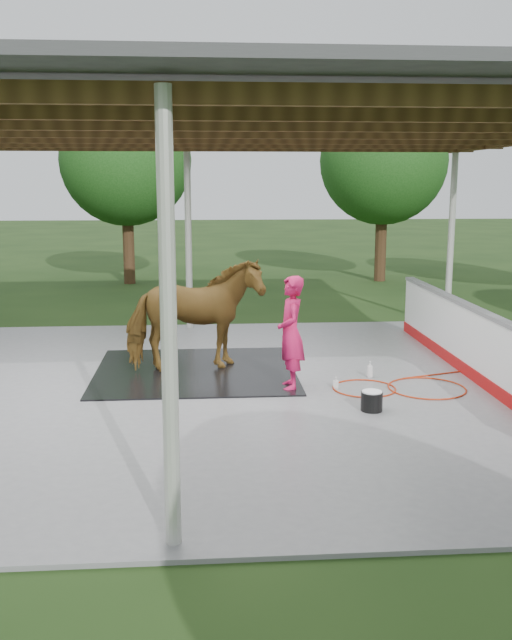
{
  "coord_description": "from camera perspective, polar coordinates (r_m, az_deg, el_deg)",
  "views": [
    {
      "loc": [
        0.28,
        -10.49,
        3.16
      ],
      "look_at": [
        1.12,
        0.49,
        1.01
      ],
      "focal_mm": 40.0,
      "sensor_mm": 36.0,
      "label": 1
    }
  ],
  "objects": [
    {
      "name": "ground",
      "position": [
        10.96,
        -5.67,
        -5.78
      ],
      "size": [
        100.0,
        100.0,
        0.0
      ],
      "primitive_type": "plane",
      "color": "#1E3814"
    },
    {
      "name": "soap_bottle_a",
      "position": [
        11.64,
        9.09,
        -3.92
      ],
      "size": [
        0.11,
        0.11,
        0.27
      ],
      "primitive_type": "imported",
      "rotation": [
        0.0,
        0.0,
        -0.03
      ],
      "color": "silver",
      "rests_on": "concrete_slab"
    },
    {
      "name": "handler",
      "position": [
        10.74,
        2.8,
        -1.04
      ],
      "size": [
        0.42,
        0.64,
        1.73
      ],
      "primitive_type": "imported",
      "rotation": [
        0.0,
        0.0,
        -1.55
      ],
      "color": "#CA154F",
      "rests_on": "concrete_slab"
    },
    {
      "name": "tree_belt",
      "position": [
        11.41,
        -4.39,
        14.17
      ],
      "size": [
        28.0,
        28.0,
        5.8
      ],
      "color": "#382314",
      "rests_on": "ground"
    },
    {
      "name": "hose_coil",
      "position": [
        11.14,
        11.63,
        -5.34
      ],
      "size": [
        2.53,
        1.58,
        0.02
      ],
      "color": "#A5290B",
      "rests_on": "concrete_slab"
    },
    {
      "name": "soap_bottle_b",
      "position": [
        10.99,
        6.4,
        -4.98
      ],
      "size": [
        0.09,
        0.09,
        0.18
      ],
      "primitive_type": "imported",
      "rotation": [
        0.0,
        0.0,
        -0.19
      ],
      "color": "#338CD8",
      "rests_on": "concrete_slab"
    },
    {
      "name": "rubber_mat",
      "position": [
        11.92,
        -4.87,
        -4.07
      ],
      "size": [
        3.28,
        3.08,
        0.02
      ],
      "primitive_type": "cube",
      "color": "black",
      "rests_on": "concrete_slab"
    },
    {
      "name": "wash_bucket",
      "position": [
        9.99,
        9.24,
        -6.38
      ],
      "size": [
        0.3,
        0.3,
        0.28
      ],
      "color": "black",
      "rests_on": "concrete_slab"
    },
    {
      "name": "pavilion_structure",
      "position": [
        10.52,
        -6.09,
        15.37
      ],
      "size": [
        12.6,
        10.6,
        4.05
      ],
      "color": "beige",
      "rests_on": "ground"
    },
    {
      "name": "horse",
      "position": [
        11.71,
        -4.94,
        0.35
      ],
      "size": [
        2.35,
        1.46,
        1.85
      ],
      "primitive_type": "imported",
      "rotation": [
        0.0,
        0.0,
        1.8
      ],
      "color": "brown",
      "rests_on": "rubber_mat"
    },
    {
      "name": "concrete_slab",
      "position": [
        10.95,
        -5.67,
        -5.65
      ],
      "size": [
        12.0,
        10.0,
        0.05
      ],
      "primitive_type": "cube",
      "color": "slate",
      "rests_on": "ground"
    },
    {
      "name": "dasher_board",
      "position": [
        11.63,
        17.58,
        -2.24
      ],
      "size": [
        0.16,
        8.0,
        1.15
      ],
      "color": "#AC0E0F",
      "rests_on": "concrete_slab"
    }
  ]
}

